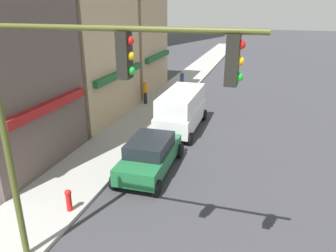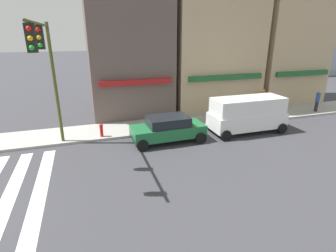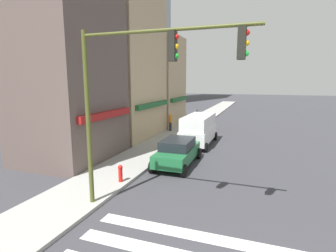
{
  "view_description": "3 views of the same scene",
  "coord_description": "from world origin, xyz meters",
  "views": [
    {
      "loc": [
        -2.1,
        0.17,
        7.1
      ],
      "look_at": [
        12.97,
        4.7,
        1.2
      ],
      "focal_mm": 35.0,
      "sensor_mm": 36.0,
      "label": 1
    },
    {
      "loc": [
        5.64,
        -9.44,
        6.25
      ],
      "look_at": [
        10.21,
        4.7,
        1.0
      ],
      "focal_mm": 28.0,
      "sensor_mm": 36.0,
      "label": 2
    },
    {
      "loc": [
        -4.26,
        0.13,
        5.0
      ],
      "look_at": [
        12.14,
        6.0,
        2.0
      ],
      "focal_mm": 28.0,
      "sensor_mm": 36.0,
      "label": 3
    }
  ],
  "objects": [
    {
      "name": "storefront_row",
      "position": [
        16.2,
        11.5,
        6.15
      ],
      "size": [
        20.93,
        5.3,
        14.09
      ],
      "color": "brown",
      "rests_on": "ground_plane"
    },
    {
      "name": "traffic_signal",
      "position": [
        4.11,
        4.16,
        4.99
      ],
      "size": [
        0.32,
        6.33,
        6.84
      ],
      "color": "#474C1E",
      "rests_on": "ground_plane"
    },
    {
      "name": "sedan_green",
      "position": [
        10.21,
        4.7,
        0.84
      ],
      "size": [
        4.44,
        2.02,
        1.59
      ],
      "rotation": [
        0.0,
        0.0,
        0.02
      ],
      "color": "#1E6638",
      "rests_on": "ground_plane"
    },
    {
      "name": "van_white",
      "position": [
        15.72,
        4.7,
        1.29
      ],
      "size": [
        5.01,
        2.22,
        2.34
      ],
      "rotation": [
        0.0,
        0.0,
        -0.0
      ],
      "color": "white",
      "rests_on": "ground_plane"
    },
    {
      "name": "pedestrian_blue_shirt",
      "position": [
        23.8,
        6.74,
        1.07
      ],
      "size": [
        0.32,
        0.32,
        1.77
      ],
      "rotation": [
        0.0,
        0.0,
        6.21
      ],
      "color": "#23232D",
      "rests_on": "sidewalk_left"
    },
    {
      "name": "pedestrian_orange_vest",
      "position": [
        19.73,
        8.47,
        1.07
      ],
      "size": [
        0.32,
        0.32,
        1.77
      ],
      "rotation": [
        0.0,
        0.0,
        0.85
      ],
      "color": "#23232D",
      "rests_on": "sidewalk_left"
    },
    {
      "name": "fire_hydrant",
      "position": [
        6.39,
        6.4,
        0.61
      ],
      "size": [
        0.24,
        0.24,
        0.84
      ],
      "color": "red",
      "rests_on": "sidewalk_left"
    }
  ]
}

